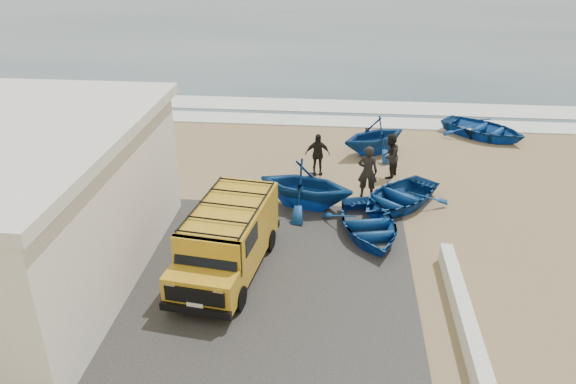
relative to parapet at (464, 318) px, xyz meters
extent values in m
plane|color=#947C56|center=(-5.00, 3.00, -0.28)|extent=(160.00, 160.00, 0.00)
cube|color=#393634|center=(-7.00, 1.00, -0.25)|extent=(12.00, 10.00, 0.05)
cube|color=#385166|center=(-5.00, 59.00, -0.27)|extent=(180.00, 88.00, 0.01)
cube|color=white|center=(-5.00, 15.00, -0.25)|extent=(180.00, 1.60, 0.06)
cube|color=white|center=(-5.00, 17.50, -0.26)|extent=(180.00, 2.20, 0.04)
cube|color=black|center=(-8.55, 2.50, 2.33)|extent=(0.08, 0.70, 0.90)
cube|color=silver|center=(0.00, 0.00, 0.00)|extent=(0.35, 6.00, 0.55)
cube|color=gold|center=(-6.09, 2.14, 0.83)|extent=(2.27, 3.87, 1.55)
cube|color=gold|center=(-6.40, -0.09, 0.48)|extent=(1.88, 1.08, 0.85)
cube|color=black|center=(-6.34, 0.34, 1.23)|extent=(1.67, 0.54, 0.67)
cube|color=black|center=(-6.46, -0.53, 0.57)|extent=(1.51, 0.28, 0.42)
cube|color=black|center=(-6.46, -0.56, 0.17)|extent=(1.82, 0.38, 0.21)
cube|color=black|center=(-6.09, 2.09, 1.68)|extent=(2.14, 3.58, 0.06)
cylinder|color=black|center=(-7.17, 0.39, 0.05)|extent=(0.30, 0.68, 0.66)
cylinder|color=black|center=(-6.77, 3.28, 0.05)|extent=(0.30, 0.68, 0.66)
cylinder|color=black|center=(-5.52, 0.16, 0.05)|extent=(0.30, 0.68, 0.66)
cylinder|color=black|center=(-5.12, 3.05, 0.05)|extent=(0.30, 0.68, 0.66)
imported|color=#134795|center=(-2.17, 4.23, 0.09)|extent=(3.22, 3.98, 0.73)
imported|color=#134795|center=(-1.11, 6.28, 0.10)|extent=(4.26, 4.39, 0.74)
imported|color=#134795|center=(-4.25, 5.91, 0.59)|extent=(3.94, 3.62, 1.73)
imported|color=#134795|center=(-1.74, 11.07, 0.53)|extent=(4.00, 3.91, 1.60)
imported|color=#134795|center=(3.27, 13.54, 0.12)|extent=(4.65, 4.44, 0.78)
imported|color=black|center=(-2.15, 6.95, 0.68)|extent=(0.72, 0.49, 1.92)
imported|color=black|center=(-1.25, 8.73, 0.59)|extent=(0.94, 1.03, 1.72)
imported|color=black|center=(-4.00, 8.73, 0.55)|extent=(1.01, 0.54, 1.64)
camera|label=1|loc=(-3.18, -11.16, 8.66)|focal=35.00mm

